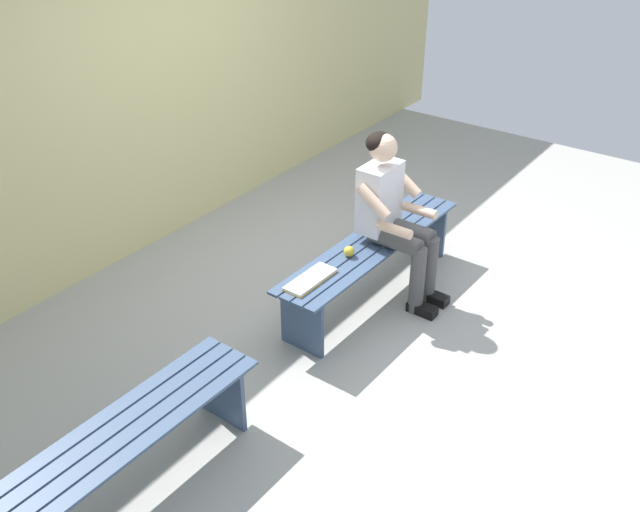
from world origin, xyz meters
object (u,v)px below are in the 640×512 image
object	(u,v)px
bench_near	(371,255)
person_seated	(393,212)
apple	(349,251)
bench_far	(110,456)
book_open	(310,280)

from	to	relation	value
bench_near	person_seated	distance (m)	0.37
person_seated	apple	bearing A→B (deg)	-19.51
bench_near	apple	world-z (taller)	apple
apple	bench_far	bearing A→B (deg)	0.76
bench_far	apple	distance (m)	2.16
book_open	bench_near	bearing A→B (deg)	176.28
book_open	apple	bearing A→B (deg)	177.32
book_open	person_seated	bearing A→B (deg)	169.70
bench_near	book_open	xyz separation A→B (m)	(0.67, -0.06, 0.11)
bench_near	bench_far	bearing A→B (deg)	-0.00
person_seated	book_open	size ratio (longest dim) A/B	3.04
apple	book_open	xyz separation A→B (m)	(0.42, -0.03, -0.03)
apple	book_open	size ratio (longest dim) A/B	0.18
person_seated	apple	distance (m)	0.44
bench_near	bench_far	distance (m)	2.42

